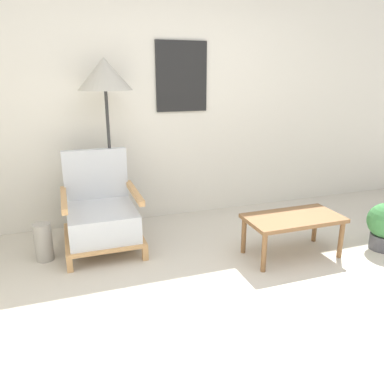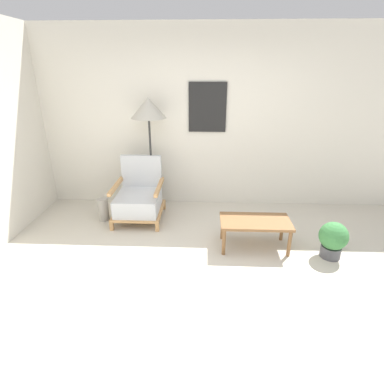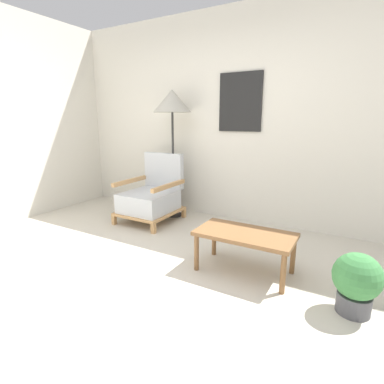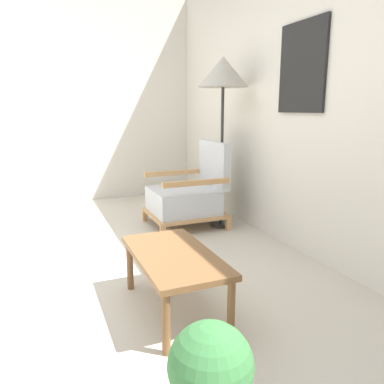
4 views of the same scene
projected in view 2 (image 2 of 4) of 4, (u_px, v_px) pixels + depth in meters
The scene contains 7 objects.
ground_plane at pixel (204, 289), 3.05m from camera, with size 14.00×14.00×0.00m, color beige.
wall_back at pixel (206, 121), 4.57m from camera, with size 8.00×0.09×2.70m.
armchair at pixel (139, 198), 4.41m from camera, with size 0.69×0.76×0.89m.
floor_lamp at pixel (148, 111), 4.22m from camera, with size 0.50×0.50×1.72m.
coffee_table at pixel (255, 224), 3.66m from camera, with size 0.85×0.45×0.38m.
vase at pixel (103, 210), 4.39m from camera, with size 0.15×0.15×0.34m, color #9E998E.
potted_plant at pixel (333, 239), 3.49m from camera, with size 0.33×0.33×0.45m.
Camera 2 is at (-0.02, -2.44, 2.09)m, focal length 28.00 mm.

